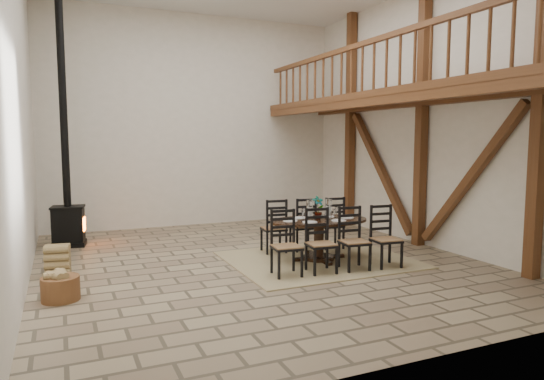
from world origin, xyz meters
name	(u,v)px	position (x,y,z in m)	size (l,w,h in m)	color
ground	(259,262)	(0.00, 0.00, 0.00)	(8.00, 8.00, 0.00)	#998666
room_shell	(322,84)	(1.19, 0.00, 3.01)	(7.02, 8.02, 5.01)	white
rug	(319,260)	(0.98, -0.30, 0.01)	(3.00, 2.50, 0.02)	tan
dining_table	(321,240)	(0.97, -0.38, 0.37)	(2.15, 2.09, 1.11)	black
wood_stove	(67,188)	(-2.92, 2.62, 1.14)	(0.67, 0.56, 5.00)	black
log_basket	(60,287)	(-3.08, -0.78, 0.17)	(0.47, 0.47, 0.39)	brown
log_stack	(58,261)	(-3.11, 0.43, 0.24)	(0.39, 0.29, 0.48)	#9C8057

